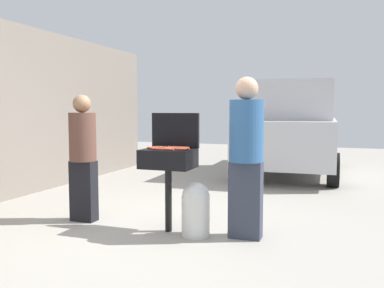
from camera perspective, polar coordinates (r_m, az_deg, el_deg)
ground_plane at (r=5.10m, az=-3.69°, el=-11.58°), size 24.00×24.00×0.00m
house_wall_side at (r=7.45m, az=-22.82°, el=4.24°), size 0.24×8.00×2.83m
bbq_grill at (r=4.81m, az=-3.31°, el=-2.48°), size 0.60×0.44×0.97m
grill_lid_open at (r=4.98m, az=-2.33°, el=1.90°), size 0.60×0.05×0.42m
hot_dog_0 at (r=4.84m, az=-1.16°, el=-0.52°), size 0.13×0.03×0.03m
hot_dog_1 at (r=4.70m, az=-4.83°, el=-0.68°), size 0.13×0.03×0.03m
hot_dog_2 at (r=4.90m, az=-4.72°, el=-0.47°), size 0.13×0.03×0.03m
hot_dog_3 at (r=4.92m, az=-2.66°, el=-0.43°), size 0.13×0.03×0.03m
hot_dog_4 at (r=4.77m, az=-5.19°, el=-0.61°), size 0.13×0.04×0.03m
hot_dog_5 at (r=4.84m, az=-5.50°, el=-0.53°), size 0.13×0.03×0.03m
hot_dog_6 at (r=4.73m, az=-2.95°, el=-0.64°), size 0.13×0.04×0.03m
hot_dog_7 at (r=4.76m, az=-2.60°, el=-0.61°), size 0.13×0.04×0.03m
hot_dog_8 at (r=4.73m, az=-1.11°, el=-0.63°), size 0.13×0.03×0.03m
hot_dog_9 at (r=4.94m, az=-4.29°, el=-0.42°), size 0.13×0.04×0.03m
hot_dog_10 at (r=4.81m, az=-1.39°, el=-0.55°), size 0.13×0.04×0.03m
hot_dog_11 at (r=4.84m, az=-4.06°, el=-0.53°), size 0.13×0.04×0.03m
hot_dog_12 at (r=4.66m, az=-1.44°, el=-0.72°), size 0.13×0.04×0.03m
hot_dog_13 at (r=4.83m, az=-2.91°, el=-0.53°), size 0.13×0.04×0.03m
hot_dog_14 at (r=4.70m, az=-3.62°, el=-0.68°), size 0.13×0.03×0.03m
hot_dog_15 at (r=4.65m, az=-3.23°, el=-0.74°), size 0.13×0.04×0.03m
propane_tank at (r=4.71m, az=0.51°, el=-8.89°), size 0.32×0.32×0.62m
person_left at (r=5.44m, az=-14.87°, el=-1.22°), size 0.34×0.34×1.62m
person_right at (r=4.58m, az=7.51°, el=-1.04°), size 0.38×0.38×1.79m
parked_minivan at (r=9.53m, az=13.55°, el=2.19°), size 2.13×4.45×2.02m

